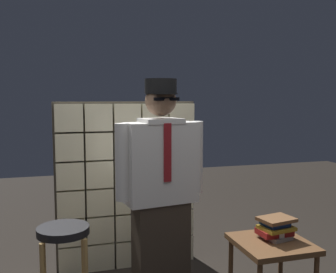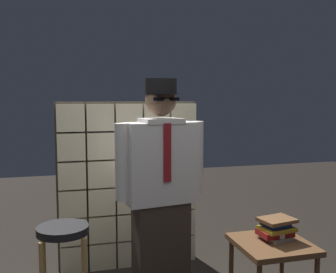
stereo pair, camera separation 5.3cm
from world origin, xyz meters
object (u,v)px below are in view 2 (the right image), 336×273
at_px(coffee_mug, 280,235).
at_px(standing_person, 161,193).
at_px(side_table, 272,252).
at_px(book_stack, 276,229).
at_px(bar_stool, 64,255).

bearing_deg(coffee_mug, standing_person, 159.22).
xyz_separation_m(side_table, coffee_mug, (0.06, -0.00, 0.13)).
xyz_separation_m(side_table, book_stack, (0.05, 0.04, 0.16)).
distance_m(side_table, coffee_mug, 0.14).
bearing_deg(coffee_mug, side_table, 176.10).
distance_m(side_table, book_stack, 0.17).
bearing_deg(standing_person, side_table, -30.39).
height_order(standing_person, book_stack, standing_person).
height_order(standing_person, side_table, standing_person).
relative_size(standing_person, side_table, 3.05).
distance_m(bar_stool, side_table, 1.47).
height_order(book_stack, coffee_mug, book_stack).
xyz_separation_m(bar_stool, side_table, (1.46, -0.14, -0.08)).
distance_m(standing_person, side_table, 0.92).
bearing_deg(standing_person, book_stack, -26.60).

